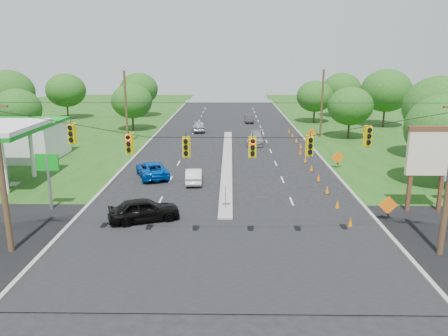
{
  "coord_description": "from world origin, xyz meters",
  "views": [
    {
      "loc": [
        0.34,
        -23.47,
        10.75
      ],
      "look_at": [
        -0.12,
        7.3,
        2.8
      ],
      "focal_mm": 35.0,
      "sensor_mm": 36.0,
      "label": 1
    }
  ],
  "objects_px": {
    "black_sedan": "(144,210)",
    "blue_pickup": "(152,169)",
    "pylon_sign": "(432,156)",
    "white_sedan": "(194,176)"
  },
  "relations": [
    {
      "from": "pylon_sign",
      "to": "white_sedan",
      "type": "relative_size",
      "value": 1.57
    },
    {
      "from": "black_sedan",
      "to": "blue_pickup",
      "type": "xyz_separation_m",
      "value": [
        -1.38,
        10.92,
        -0.08
      ]
    },
    {
      "from": "black_sedan",
      "to": "blue_pickup",
      "type": "bearing_deg",
      "value": -12.55
    },
    {
      "from": "pylon_sign",
      "to": "blue_pickup",
      "type": "xyz_separation_m",
      "value": [
        -21.09,
        8.55,
        -3.28
      ]
    },
    {
      "from": "blue_pickup",
      "to": "black_sedan",
      "type": "bearing_deg",
      "value": 77.42
    },
    {
      "from": "white_sedan",
      "to": "pylon_sign",
      "type": "bearing_deg",
      "value": 154.34
    },
    {
      "from": "pylon_sign",
      "to": "blue_pickup",
      "type": "distance_m",
      "value": 23.0
    },
    {
      "from": "black_sedan",
      "to": "blue_pickup",
      "type": "distance_m",
      "value": 11.0
    },
    {
      "from": "white_sedan",
      "to": "blue_pickup",
      "type": "height_order",
      "value": "blue_pickup"
    },
    {
      "from": "black_sedan",
      "to": "white_sedan",
      "type": "relative_size",
      "value": 1.2
    }
  ]
}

